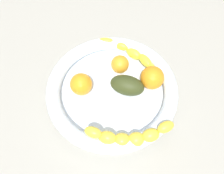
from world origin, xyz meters
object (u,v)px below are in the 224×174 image
at_px(banana_draped_left, 129,137).
at_px(banana_draped_right, 132,54).
at_px(fruit_bowl, 112,91).
at_px(orange_mid_right, 120,64).
at_px(orange_mid_left, 152,78).
at_px(orange_front, 81,84).
at_px(avocado_dark, 127,85).

distance_m(banana_draped_left, banana_draped_right, 0.27).
height_order(fruit_bowl, banana_draped_right, banana_draped_right).
bearing_deg(orange_mid_right, orange_mid_left, -166.15).
bearing_deg(banana_draped_right, orange_mid_right, 90.73).
distance_m(orange_front, orange_mid_left, 0.20).
xyz_separation_m(fruit_bowl, banana_draped_left, (-0.13, 0.08, 0.03)).
distance_m(orange_mid_left, orange_mid_right, 0.10).
bearing_deg(orange_mid_right, fruit_bowl, 117.31).
bearing_deg(avocado_dark, fruit_bowl, 53.12).
distance_m(banana_draped_right, avocado_dark, 0.12).
distance_m(banana_draped_right, orange_front, 0.19).
height_order(orange_front, avocado_dark, orange_front).
xyz_separation_m(orange_front, orange_mid_right, (-0.03, -0.13, -0.00)).
bearing_deg(orange_mid_left, orange_mid_right, 13.85).
relative_size(orange_front, orange_mid_left, 0.94).
height_order(fruit_bowl, banana_draped_left, banana_draped_left).
xyz_separation_m(banana_draped_left, banana_draped_right, (0.17, -0.21, -0.01)).
bearing_deg(avocado_dark, banana_draped_left, 133.44).
height_order(fruit_bowl, orange_front, orange_front).
bearing_deg(banana_draped_left, fruit_bowl, -30.23).
xyz_separation_m(orange_mid_right, avocado_dark, (-0.06, 0.04, 0.00)).
relative_size(fruit_bowl, orange_mid_left, 5.50).
bearing_deg(fruit_bowl, orange_mid_right, -62.69).
xyz_separation_m(fruit_bowl, orange_front, (0.07, 0.05, 0.02)).
xyz_separation_m(banana_draped_left, orange_front, (0.20, -0.02, -0.00)).
bearing_deg(orange_front, banana_draped_left, 173.52).
bearing_deg(banana_draped_left, avocado_dark, -46.56).
xyz_separation_m(banana_draped_right, orange_mid_left, (-0.10, 0.03, 0.01)).
distance_m(banana_draped_left, avocado_dark, 0.15).
bearing_deg(banana_draped_right, banana_draped_left, 129.27).
xyz_separation_m(orange_front, avocado_dark, (-0.09, -0.09, -0.00)).
relative_size(orange_front, avocado_dark, 0.65).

